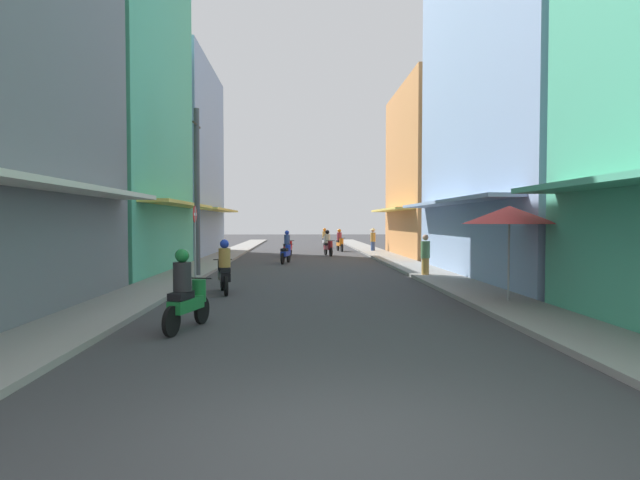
{
  "coord_description": "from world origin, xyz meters",
  "views": [
    {
      "loc": [
        -0.36,
        -4.75,
        2.09
      ],
      "look_at": [
        0.57,
        17.96,
        1.29
      ],
      "focal_mm": 29.35,
      "sensor_mm": 36.0,
      "label": 1
    }
  ],
  "objects_px": {
    "motorbike_orange": "(340,241)",
    "vendor_umbrella": "(509,215)",
    "motorbike_maroon": "(328,244)",
    "motorbike_black": "(224,269)",
    "pedestrian_foreground": "(425,256)",
    "street_sign_no_entry": "(195,232)",
    "motorbike_green": "(187,294)",
    "pedestrian_midway": "(373,239)",
    "utility_pole": "(197,192)",
    "motorbike_red": "(288,245)",
    "motorbike_silver": "(325,239)",
    "motorbike_blue": "(286,253)"
  },
  "relations": [
    {
      "from": "motorbike_red",
      "to": "vendor_umbrella",
      "type": "height_order",
      "value": "vendor_umbrella"
    },
    {
      "from": "pedestrian_foreground",
      "to": "pedestrian_midway",
      "type": "bearing_deg",
      "value": 88.78
    },
    {
      "from": "street_sign_no_entry",
      "to": "pedestrian_midway",
      "type": "bearing_deg",
      "value": 62.68
    },
    {
      "from": "pedestrian_foreground",
      "to": "street_sign_no_entry",
      "type": "bearing_deg",
      "value": -175.05
    },
    {
      "from": "motorbike_maroon",
      "to": "motorbike_black",
      "type": "bearing_deg",
      "value": -103.44
    },
    {
      "from": "motorbike_blue",
      "to": "utility_pole",
      "type": "distance_m",
      "value": 7.88
    },
    {
      "from": "motorbike_blue",
      "to": "pedestrian_midway",
      "type": "relative_size",
      "value": 1.07
    },
    {
      "from": "motorbike_green",
      "to": "pedestrian_foreground",
      "type": "relative_size",
      "value": 1.09
    },
    {
      "from": "motorbike_orange",
      "to": "vendor_umbrella",
      "type": "xyz_separation_m",
      "value": [
        2.32,
        -23.98,
        1.55
      ]
    },
    {
      "from": "motorbike_orange",
      "to": "pedestrian_midway",
      "type": "xyz_separation_m",
      "value": [
        2.15,
        -1.41,
        0.24
      ]
    },
    {
      "from": "motorbike_black",
      "to": "vendor_umbrella",
      "type": "bearing_deg",
      "value": -18.96
    },
    {
      "from": "motorbike_green",
      "to": "utility_pole",
      "type": "relative_size",
      "value": 0.28
    },
    {
      "from": "motorbike_green",
      "to": "motorbike_silver",
      "type": "xyz_separation_m",
      "value": [
        4.24,
        31.56,
        0.0
      ]
    },
    {
      "from": "motorbike_red",
      "to": "motorbike_maroon",
      "type": "bearing_deg",
      "value": 20.7
    },
    {
      "from": "motorbike_maroon",
      "to": "vendor_umbrella",
      "type": "height_order",
      "value": "vendor_umbrella"
    },
    {
      "from": "pedestrian_midway",
      "to": "motorbike_silver",
      "type": "bearing_deg",
      "value": 115.2
    },
    {
      "from": "motorbike_maroon",
      "to": "motorbike_green",
      "type": "bearing_deg",
      "value": -100.26
    },
    {
      "from": "motorbike_maroon",
      "to": "utility_pole",
      "type": "xyz_separation_m",
      "value": [
        -5.54,
        -12.52,
        2.49
      ]
    },
    {
      "from": "motorbike_maroon",
      "to": "pedestrian_foreground",
      "type": "distance_m",
      "value": 13.08
    },
    {
      "from": "motorbike_green",
      "to": "utility_pole",
      "type": "xyz_separation_m",
      "value": [
        -1.58,
        9.36,
        2.49
      ]
    },
    {
      "from": "motorbike_blue",
      "to": "motorbike_black",
      "type": "relative_size",
      "value": 1.0
    },
    {
      "from": "motorbike_silver",
      "to": "motorbike_orange",
      "type": "xyz_separation_m",
      "value": [
        0.82,
        -4.9,
        0.0
      ]
    },
    {
      "from": "motorbike_orange",
      "to": "street_sign_no_entry",
      "type": "bearing_deg",
      "value": -109.73
    },
    {
      "from": "motorbike_silver",
      "to": "utility_pole",
      "type": "distance_m",
      "value": 23.09
    },
    {
      "from": "motorbike_red",
      "to": "motorbike_orange",
      "type": "bearing_deg",
      "value": 58.06
    },
    {
      "from": "motorbike_silver",
      "to": "utility_pole",
      "type": "relative_size",
      "value": 0.29
    },
    {
      "from": "utility_pole",
      "to": "street_sign_no_entry",
      "type": "xyz_separation_m",
      "value": [
        0.1,
        -0.96,
        -1.48
      ]
    },
    {
      "from": "motorbike_blue",
      "to": "motorbike_red",
      "type": "bearing_deg",
      "value": 90.14
    },
    {
      "from": "motorbike_silver",
      "to": "utility_pole",
      "type": "xyz_separation_m",
      "value": [
        -5.82,
        -22.2,
        2.49
      ]
    },
    {
      "from": "motorbike_red",
      "to": "pedestrian_foreground",
      "type": "xyz_separation_m",
      "value": [
        5.36,
        -11.83,
        0.1
      ]
    },
    {
      "from": "motorbike_maroon",
      "to": "motorbike_silver",
      "type": "bearing_deg",
      "value": 88.34
    },
    {
      "from": "utility_pole",
      "to": "street_sign_no_entry",
      "type": "height_order",
      "value": "utility_pole"
    },
    {
      "from": "motorbike_maroon",
      "to": "motorbike_black",
      "type": "relative_size",
      "value": 1.0
    },
    {
      "from": "pedestrian_midway",
      "to": "street_sign_no_entry",
      "type": "xyz_separation_m",
      "value": [
        -8.7,
        -16.84,
        0.77
      ]
    },
    {
      "from": "motorbike_red",
      "to": "motorbike_silver",
      "type": "bearing_deg",
      "value": 75.55
    },
    {
      "from": "motorbike_red",
      "to": "street_sign_no_entry",
      "type": "distance_m",
      "value": 12.94
    },
    {
      "from": "motorbike_green",
      "to": "pedestrian_midway",
      "type": "distance_m",
      "value": 26.25
    },
    {
      "from": "utility_pole",
      "to": "pedestrian_foreground",
      "type": "bearing_deg",
      "value": -1.57
    },
    {
      "from": "motorbike_orange",
      "to": "utility_pole",
      "type": "bearing_deg",
      "value": -111.02
    },
    {
      "from": "motorbike_silver",
      "to": "pedestrian_foreground",
      "type": "xyz_separation_m",
      "value": [
        2.63,
        -22.43,
        0.1
      ]
    },
    {
      "from": "motorbike_green",
      "to": "motorbike_silver",
      "type": "distance_m",
      "value": 31.84
    },
    {
      "from": "motorbike_orange",
      "to": "motorbike_black",
      "type": "height_order",
      "value": "same"
    },
    {
      "from": "motorbike_orange",
      "to": "pedestrian_midway",
      "type": "height_order",
      "value": "pedestrian_midway"
    },
    {
      "from": "motorbike_blue",
      "to": "pedestrian_midway",
      "type": "xyz_separation_m",
      "value": [
        5.69,
        9.15,
        0.44
      ]
    },
    {
      "from": "motorbike_red",
      "to": "vendor_umbrella",
      "type": "xyz_separation_m",
      "value": [
        5.87,
        -18.28,
        1.55
      ]
    },
    {
      "from": "motorbike_blue",
      "to": "utility_pole",
      "type": "xyz_separation_m",
      "value": [
        -3.1,
        -6.73,
        2.69
      ]
    },
    {
      "from": "motorbike_green",
      "to": "pedestrian_foreground",
      "type": "distance_m",
      "value": 11.42
    },
    {
      "from": "motorbike_maroon",
      "to": "motorbike_red",
      "type": "relative_size",
      "value": 1.0
    },
    {
      "from": "street_sign_no_entry",
      "to": "motorbike_red",
      "type": "bearing_deg",
      "value": 76.6
    },
    {
      "from": "motorbike_silver",
      "to": "motorbike_black",
      "type": "relative_size",
      "value": 1.02
    }
  ]
}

